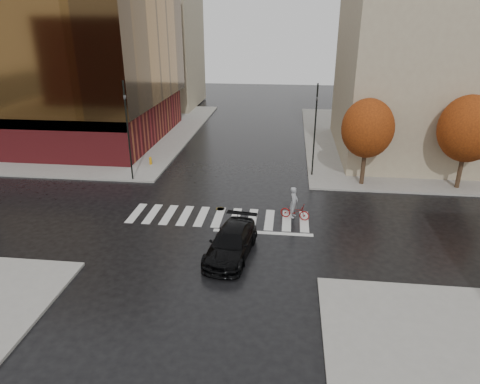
# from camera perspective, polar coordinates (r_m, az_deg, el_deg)

# --- Properties ---
(ground) EXTENTS (120.00, 120.00, 0.00)m
(ground) POSITION_cam_1_polar(r_m,az_deg,el_deg) (27.28, -3.06, -3.83)
(ground) COLOR black
(ground) RESTS_ON ground
(sidewalk_nw) EXTENTS (30.00, 30.00, 0.15)m
(sidewalk_nw) POSITION_cam_1_polar(r_m,az_deg,el_deg) (53.08, -22.20, 7.67)
(sidewalk_nw) COLOR gray
(sidewalk_nw) RESTS_ON ground
(sidewalk_ne) EXTENTS (30.00, 30.00, 0.15)m
(sidewalk_ne) POSITION_cam_1_polar(r_m,az_deg,el_deg) (49.58, 26.30, 6.07)
(sidewalk_ne) COLOR gray
(sidewalk_ne) RESTS_ON ground
(crosswalk) EXTENTS (12.00, 3.00, 0.01)m
(crosswalk) POSITION_cam_1_polar(r_m,az_deg,el_deg) (27.72, -2.89, -3.37)
(crosswalk) COLOR silver
(crosswalk) RESTS_ON ground
(office_glass) EXTENTS (27.00, 19.00, 16.00)m
(office_glass) POSITION_cam_1_polar(r_m,az_deg,el_deg) (49.78, -26.30, 15.84)
(office_glass) COLOR maroon
(office_glass) RESTS_ON sidewalk_nw
(building_ne_tan) EXTENTS (16.00, 16.00, 18.00)m
(building_ne_tan) POSITION_cam_1_polar(r_m,az_deg,el_deg) (43.14, 24.89, 16.57)
(building_ne_tan) COLOR gray
(building_ne_tan) RESTS_ON sidewalk_ne
(building_nw_far) EXTENTS (14.00, 12.00, 20.00)m
(building_nw_far) POSITION_cam_1_polar(r_m,az_deg,el_deg) (64.43, -12.47, 20.17)
(building_nw_far) COLOR gray
(building_nw_far) RESTS_ON sidewalk_nw
(tree_ne_a) EXTENTS (3.80, 3.80, 6.50)m
(tree_ne_a) POSITION_cam_1_polar(r_m,az_deg,el_deg) (32.91, 16.65, 8.12)
(tree_ne_a) COLOR #332216
(tree_ne_a) RESTS_ON sidewalk_ne
(tree_ne_b) EXTENTS (4.20, 4.20, 6.89)m
(tree_ne_b) POSITION_cam_1_polar(r_m,az_deg,el_deg) (34.78, 28.18, 7.42)
(tree_ne_b) COLOR #332216
(tree_ne_b) RESTS_ON sidewalk_ne
(sedan) EXTENTS (2.76, 5.44, 1.51)m
(sedan) POSITION_cam_1_polar(r_m,az_deg,el_deg) (23.12, -1.18, -6.80)
(sedan) COLOR black
(sedan) RESTS_ON ground
(cyclist) EXTENTS (2.01, 1.16, 2.16)m
(cyclist) POSITION_cam_1_polar(r_m,az_deg,el_deg) (27.42, 7.29, -2.15)
(cyclist) COLOR maroon
(cyclist) RESTS_ON ground
(traffic_light_nw) EXTENTS (0.24, 0.22, 7.61)m
(traffic_light_nw) POSITION_cam_1_polar(r_m,az_deg,el_deg) (33.58, -14.80, 8.70)
(traffic_light_nw) COLOR black
(traffic_light_nw) RESTS_ON sidewalk_nw
(traffic_light_ne) EXTENTS (0.18, 0.21, 7.27)m
(traffic_light_ne) POSITION_cam_1_polar(r_m,az_deg,el_deg) (34.07, 10.00, 8.88)
(traffic_light_ne) COLOR black
(traffic_light_ne) RESTS_ON sidewalk_ne
(fire_hydrant) EXTENTS (0.24, 0.24, 0.68)m
(fire_hydrant) POSITION_cam_1_polar(r_m,az_deg,el_deg) (37.89, -11.85, 4.18)
(fire_hydrant) COLOR #C4850B
(fire_hydrant) RESTS_ON sidewalk_nw
(manhole) EXTENTS (0.79, 0.79, 0.01)m
(manhole) POSITION_cam_1_polar(r_m,az_deg,el_deg) (28.88, -2.66, -2.26)
(manhole) COLOR #4F431C
(manhole) RESTS_ON ground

